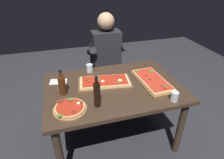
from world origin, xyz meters
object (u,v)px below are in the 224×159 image
Objects in this scene: dining_table at (113,93)px; tumbler_near_camera at (90,69)px; wine_bottle_dark at (97,94)px; pizza_rectangular_left at (152,80)px; tumbler_far_side at (174,97)px; seated_diner at (107,57)px; pizza_rectangular_front at (105,82)px; oil_bottle_amber at (62,85)px; pizza_round_far at (70,108)px; diner_chair at (105,70)px.

tumbler_near_camera is (-0.18, 0.39, 0.14)m from dining_table.
pizza_rectangular_left is at bearing 19.64° from wine_bottle_dark.
tumbler_near_camera and tumbler_far_side have the same top height.
tumbler_far_side is at bearing -73.36° from seated_diner.
wine_bottle_dark is (-0.23, -0.27, 0.22)m from dining_table.
tumbler_far_side is (0.65, -0.78, -0.00)m from tumbler_near_camera.
pizza_rectangular_front is 1.02× the size of pizza_rectangular_left.
oil_bottle_amber is 1.06m from tumbler_far_side.
wine_bottle_dark is 3.24× the size of tumbler_far_side.
oil_bottle_amber reaches higher than pizza_rectangular_left.
tumbler_far_side is at bearing -40.91° from pizza_rectangular_front.
pizza_round_far is 0.95m from tumbler_far_side.
seated_diner is at bearing 48.61° from tumbler_near_camera.
oil_bottle_amber is (-0.94, 0.04, 0.08)m from pizza_rectangular_left.
seated_diner is (-0.30, 0.78, -0.02)m from pizza_rectangular_left.
pizza_rectangular_left is 0.74m from tumbler_near_camera.
tumbler_far_side is 0.11× the size of diner_chair.
wine_bottle_dark is at bearing -44.67° from oil_bottle_amber.
pizza_rectangular_left is 6.23× the size of tumbler_far_side.
diner_chair is (-0.30, 0.90, -0.27)m from pizza_rectangular_left.
pizza_rectangular_left is 0.94m from oil_bottle_amber.
seated_diner is at bearing 72.98° from pizza_rectangular_front.
dining_table is 0.88m from diner_chair.
diner_chair reaches higher than pizza_rectangular_left.
pizza_rectangular_left is at bearing 96.99° from tumbler_far_side.
pizza_rectangular_left is at bearing -2.75° from oil_bottle_amber.
pizza_rectangular_front is at bearing -71.44° from tumbler_near_camera.
tumbler_far_side is (0.54, -0.47, 0.02)m from pizza_rectangular_front.
pizza_round_far is at bearing -118.00° from diner_chair.
seated_diner is (0.00, -0.12, 0.26)m from diner_chair.
oil_bottle_amber is 0.30× the size of diner_chair.
pizza_rectangular_left is 0.36m from tumbler_far_side.
seated_diner reaches higher than pizza_rectangular_front.
pizza_round_far is 1.31m from diner_chair.
tumbler_near_camera is (-0.11, 0.31, 0.02)m from pizza_rectangular_front.
wine_bottle_dark reaches higher than oil_bottle_amber.
diner_chair reaches higher than dining_table.
seated_diner is (0.20, 0.66, -0.02)m from pizza_rectangular_front.
tumbler_far_side is at bearing -83.01° from pizza_rectangular_left.
dining_table is 0.55m from oil_bottle_amber.
seated_diner is at bearing 70.44° from wine_bottle_dark.
pizza_round_far is 0.72m from tumbler_near_camera.
tumbler_near_camera is 0.47m from seated_diner.
wine_bottle_dark is 1.15× the size of oil_bottle_amber.
pizza_rectangular_front is 2.26× the size of oil_bottle_amber.
dining_table is 1.05× the size of seated_diner.
pizza_rectangular_left and pizza_round_far have the same top height.
seated_diner is (0.36, 1.01, -0.12)m from wine_bottle_dark.
tumbler_far_side reaches higher than pizza_round_far.
tumbler_far_side is at bearing -50.43° from tumbler_near_camera.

